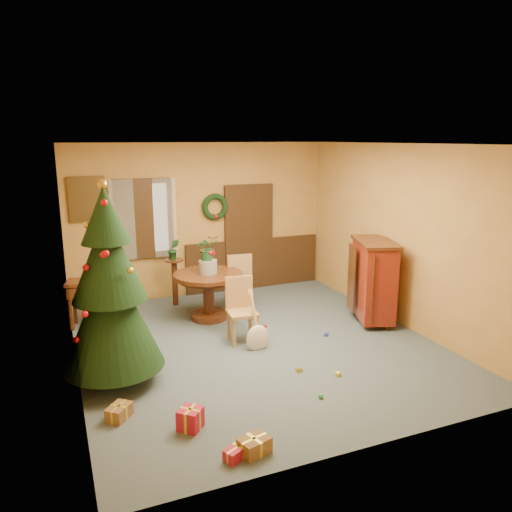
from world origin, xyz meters
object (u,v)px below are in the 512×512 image
chair_near (241,307)px  sideboard (373,278)px  christmas_tree (110,290)px  dining_table (208,287)px  writing_desk (95,291)px

chair_near → sideboard: (2.30, -0.09, 0.22)m
christmas_tree → sideboard: bearing=7.9°
christmas_tree → sideboard: size_ratio=1.84×
dining_table → sideboard: bearing=-24.6°
dining_table → sideboard: 2.73m
christmas_tree → sideboard: christmas_tree is taller
dining_table → christmas_tree: size_ratio=0.46×
dining_table → chair_near: size_ratio=1.19×
chair_near → christmas_tree: bearing=-160.9°
dining_table → sideboard: (2.48, -1.14, 0.18)m
writing_desk → sideboard: (4.25, -1.53, 0.16)m
dining_table → chair_near: bearing=-80.2°
chair_near → christmas_tree: christmas_tree is taller
chair_near → dining_table: bearing=99.8°
dining_table → sideboard: sideboard is taller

